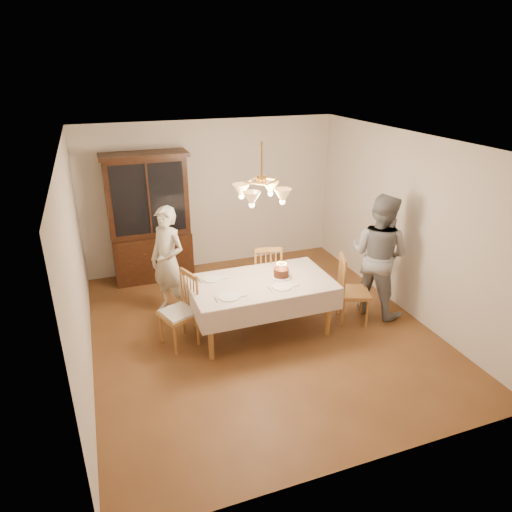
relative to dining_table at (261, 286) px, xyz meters
name	(u,v)px	position (x,y,z in m)	size (l,w,h in m)	color
ground	(261,330)	(0.00, 0.00, -0.68)	(5.00, 5.00, 0.00)	#593319
room_shell	(261,223)	(0.00, 0.00, 0.90)	(5.00, 5.00, 5.00)	white
dining_table	(261,286)	(0.00, 0.00, 0.00)	(1.90, 1.10, 0.76)	brown
china_hutch	(150,220)	(-1.15, 2.25, 0.36)	(1.38, 0.54, 2.16)	black
chair_far_side	(266,277)	(0.35, 0.71, -0.24)	(0.52, 0.51, 1.00)	brown
chair_left_end	(179,314)	(-1.12, 0.05, -0.23)	(0.55, 0.56, 1.00)	brown
chair_right_end	(353,293)	(1.32, -0.19, -0.24)	(0.54, 0.56, 1.00)	brown
elderly_woman	(168,261)	(-1.08, 0.98, 0.13)	(0.59, 0.39, 1.63)	#EEE7C9
adult_in_grey	(379,255)	(1.79, -0.05, 0.22)	(0.88, 0.69, 1.81)	slate
birthday_cake	(281,273)	(0.31, 0.04, 0.13)	(0.30, 0.30, 0.21)	white
place_setting_near_left	(230,297)	(-0.51, -0.28, 0.08)	(0.41, 0.26, 0.02)	white
place_setting_near_right	(283,286)	(0.21, -0.25, 0.08)	(0.41, 0.26, 0.02)	white
place_setting_far_left	(213,279)	(-0.59, 0.29, 0.08)	(0.39, 0.25, 0.02)	white
chandelier	(261,193)	(0.00, 0.00, 1.29)	(0.62, 0.62, 0.73)	#BF8C3F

